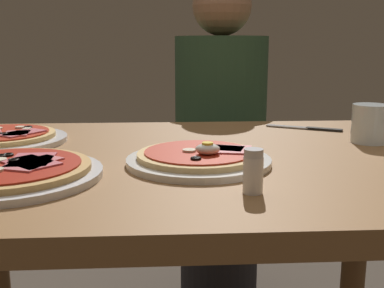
{
  "coord_description": "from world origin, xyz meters",
  "views": [
    {
      "loc": [
        -0.04,
        -0.92,
        0.96
      ],
      "look_at": [
        0.01,
        -0.04,
        0.77
      ],
      "focal_mm": 44.16,
      "sensor_mm": 36.0,
      "label": 1
    }
  ],
  "objects_px": {
    "pizza_across_left": "(2,138)",
    "salt_shaker": "(253,171)",
    "pizza_across_right": "(8,172)",
    "knife": "(309,128)",
    "diner_person": "(220,156)",
    "water_glass_far": "(369,126)",
    "pizza_foreground": "(199,158)",
    "dining_table": "(184,212)"
  },
  "relations": [
    {
      "from": "pizza_across_right",
      "to": "diner_person",
      "type": "relative_size",
      "value": 0.26
    },
    {
      "from": "pizza_across_right",
      "to": "water_glass_far",
      "type": "bearing_deg",
      "value": 19.08
    },
    {
      "from": "pizza_across_left",
      "to": "salt_shaker",
      "type": "bearing_deg",
      "value": -38.44
    },
    {
      "from": "dining_table",
      "to": "salt_shaker",
      "type": "relative_size",
      "value": 17.19
    },
    {
      "from": "pizza_across_left",
      "to": "pizza_across_right",
      "type": "relative_size",
      "value": 0.91
    },
    {
      "from": "pizza_across_left",
      "to": "water_glass_far",
      "type": "xyz_separation_m",
      "value": [
        0.82,
        -0.05,
        0.03
      ]
    },
    {
      "from": "knife",
      "to": "diner_person",
      "type": "xyz_separation_m",
      "value": [
        -0.17,
        0.46,
        -0.18
      ]
    },
    {
      "from": "knife",
      "to": "salt_shaker",
      "type": "xyz_separation_m",
      "value": [
        -0.24,
        -0.52,
        0.03
      ]
    },
    {
      "from": "salt_shaker",
      "to": "diner_person",
      "type": "distance_m",
      "value": 1.0
    },
    {
      "from": "dining_table",
      "to": "water_glass_far",
      "type": "relative_size",
      "value": 13.4
    },
    {
      "from": "pizza_across_left",
      "to": "pizza_across_right",
      "type": "xyz_separation_m",
      "value": [
        0.11,
        -0.29,
        0.0
      ]
    },
    {
      "from": "pizza_across_right",
      "to": "salt_shaker",
      "type": "relative_size",
      "value": 4.62
    },
    {
      "from": "water_glass_far",
      "to": "knife",
      "type": "xyz_separation_m",
      "value": [
        -0.08,
        0.17,
        -0.03
      ]
    },
    {
      "from": "pizza_across_left",
      "to": "knife",
      "type": "relative_size",
      "value": 1.57
    },
    {
      "from": "pizza_across_left",
      "to": "salt_shaker",
      "type": "xyz_separation_m",
      "value": [
        0.49,
        -0.39,
        0.02
      ]
    },
    {
      "from": "dining_table",
      "to": "knife",
      "type": "height_order",
      "value": "knife"
    },
    {
      "from": "knife",
      "to": "salt_shaker",
      "type": "relative_size",
      "value": 2.69
    },
    {
      "from": "pizza_across_left",
      "to": "water_glass_far",
      "type": "relative_size",
      "value": 3.3
    },
    {
      "from": "water_glass_far",
      "to": "diner_person",
      "type": "relative_size",
      "value": 0.07
    },
    {
      "from": "pizza_across_right",
      "to": "knife",
      "type": "distance_m",
      "value": 0.76
    },
    {
      "from": "dining_table",
      "to": "pizza_foreground",
      "type": "height_order",
      "value": "pizza_foreground"
    },
    {
      "from": "diner_person",
      "to": "pizza_across_right",
      "type": "bearing_deg",
      "value": 62.56
    },
    {
      "from": "water_glass_far",
      "to": "salt_shaker",
      "type": "bearing_deg",
      "value": -133.42
    },
    {
      "from": "pizza_foreground",
      "to": "salt_shaker",
      "type": "height_order",
      "value": "salt_shaker"
    },
    {
      "from": "dining_table",
      "to": "water_glass_far",
      "type": "height_order",
      "value": "water_glass_far"
    },
    {
      "from": "pizza_across_left",
      "to": "water_glass_far",
      "type": "distance_m",
      "value": 0.82
    },
    {
      "from": "pizza_foreground",
      "to": "salt_shaker",
      "type": "xyz_separation_m",
      "value": [
        0.07,
        -0.17,
        0.02
      ]
    },
    {
      "from": "salt_shaker",
      "to": "pizza_across_left",
      "type": "bearing_deg",
      "value": 141.56
    },
    {
      "from": "salt_shaker",
      "to": "pizza_foreground",
      "type": "bearing_deg",
      "value": 110.92
    },
    {
      "from": "dining_table",
      "to": "pizza_foreground",
      "type": "bearing_deg",
      "value": -71.21
    },
    {
      "from": "pizza_across_left",
      "to": "dining_table",
      "type": "bearing_deg",
      "value": -19.34
    },
    {
      "from": "pizza_foreground",
      "to": "pizza_across_left",
      "type": "height_order",
      "value": "pizza_foreground"
    },
    {
      "from": "water_glass_far",
      "to": "knife",
      "type": "height_order",
      "value": "water_glass_far"
    },
    {
      "from": "dining_table",
      "to": "pizza_across_left",
      "type": "relative_size",
      "value": 4.07
    },
    {
      "from": "pizza_foreground",
      "to": "water_glass_far",
      "type": "xyz_separation_m",
      "value": [
        0.39,
        0.17,
        0.02
      ]
    },
    {
      "from": "pizza_foreground",
      "to": "water_glass_far",
      "type": "bearing_deg",
      "value": 23.49
    },
    {
      "from": "salt_shaker",
      "to": "diner_person",
      "type": "bearing_deg",
      "value": 85.96
    },
    {
      "from": "pizza_foreground",
      "to": "diner_person",
      "type": "relative_size",
      "value": 0.23
    },
    {
      "from": "pizza_across_right",
      "to": "water_glass_far",
      "type": "height_order",
      "value": "water_glass_far"
    },
    {
      "from": "salt_shaker",
      "to": "diner_person",
      "type": "xyz_separation_m",
      "value": [
        0.07,
        0.98,
        -0.21
      ]
    },
    {
      "from": "knife",
      "to": "pizza_across_right",
      "type": "bearing_deg",
      "value": -146.46
    },
    {
      "from": "pizza_across_left",
      "to": "salt_shaker",
      "type": "relative_size",
      "value": 4.23
    }
  ]
}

